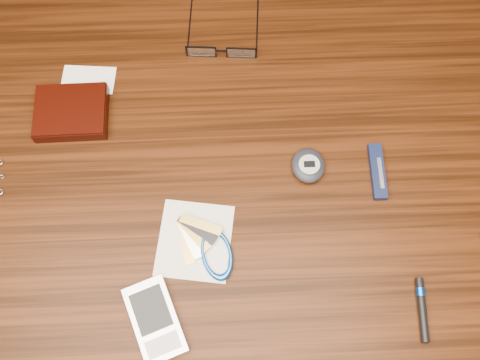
{
  "coord_description": "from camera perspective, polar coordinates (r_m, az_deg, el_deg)",
  "views": [
    {
      "loc": [
        0.05,
        -0.29,
        1.48
      ],
      "look_at": [
        0.06,
        -0.01,
        0.76
      ],
      "focal_mm": 40.0,
      "sensor_mm": 36.0,
      "label": 1
    }
  ],
  "objects": [
    {
      "name": "ground",
      "position": [
        1.51,
        -2.46,
        -10.58
      ],
      "size": [
        3.8,
        3.8,
        0.0
      ],
      "primitive_type": "plane",
      "color": "#472814",
      "rests_on": "ground"
    },
    {
      "name": "pedometer",
      "position": [
        0.8,
        7.29,
        1.56
      ],
      "size": [
        0.05,
        0.06,
        0.02
      ],
      "color": "black",
      "rests_on": "desk"
    },
    {
      "name": "pda_phone",
      "position": [
        0.74,
        -9.06,
        -14.54
      ],
      "size": [
        0.09,
        0.12,
        0.02
      ],
      "color": "silver",
      "rests_on": "desk"
    },
    {
      "name": "wallet_and_card",
      "position": [
        0.87,
        -17.52,
        6.99
      ],
      "size": [
        0.12,
        0.14,
        0.02
      ],
      "color": "black",
      "rests_on": "desk"
    },
    {
      "name": "black_blue_pen",
      "position": [
        0.78,
        18.84,
        -12.73
      ],
      "size": [
        0.02,
        0.08,
        0.01
      ],
      "color": "black",
      "rests_on": "desk"
    },
    {
      "name": "desk",
      "position": [
        0.89,
        -4.12,
        -2.49
      ],
      "size": [
        1.0,
        0.7,
        0.75
      ],
      "color": "#321608",
      "rests_on": "ground"
    },
    {
      "name": "eyeglasses",
      "position": [
        0.89,
        -1.98,
        13.79
      ],
      "size": [
        0.12,
        0.13,
        0.03
      ],
      "color": "black",
      "rests_on": "desk"
    },
    {
      "name": "notepad_keys",
      "position": [
        0.76,
        -3.69,
        -7.04
      ],
      "size": [
        0.13,
        0.13,
        0.01
      ],
      "color": "white",
      "rests_on": "desk"
    },
    {
      "name": "pocket_knife",
      "position": [
        0.82,
        14.45,
        0.89
      ],
      "size": [
        0.02,
        0.09,
        0.01
      ],
      "color": "#0E1837",
      "rests_on": "desk"
    }
  ]
}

